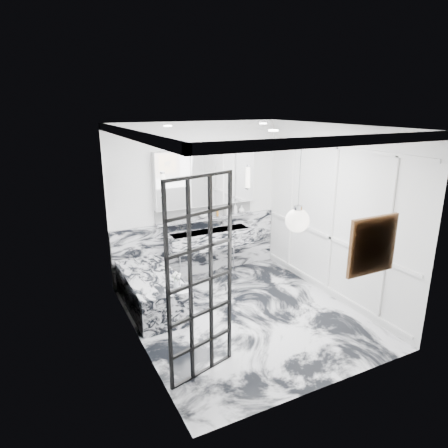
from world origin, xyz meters
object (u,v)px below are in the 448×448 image
trough_sink (210,239)px  bathtub (152,291)px  mirror_cabinet (206,178)px  crittall_door (201,282)px

trough_sink → bathtub: 1.55m
mirror_cabinet → crittall_door: bearing=-115.5°
trough_sink → bathtub: bearing=-153.5°
bathtub → trough_sink: bearing=26.5°
crittall_door → mirror_cabinet: bearing=49.0°
trough_sink → mirror_cabinet: (-0.00, 0.17, 1.09)m
bathtub → crittall_door: bearing=-88.2°
trough_sink → mirror_cabinet: bearing=90.0°
crittall_door → bathtub: size_ratio=1.44×
mirror_cabinet → bathtub: size_ratio=1.15×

